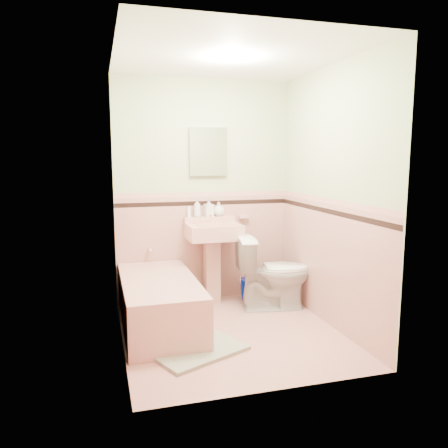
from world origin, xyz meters
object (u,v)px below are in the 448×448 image
object	(u,v)px
bathtub	(159,304)
bucket	(251,289)
shoe	(203,342)
medicine_cabinet	(208,152)
soap_bottle_right	(219,209)
toilet	(273,272)
sink	(213,264)
soap_bottle_left	(197,208)
soap_bottle_mid	(209,207)

from	to	relation	value
bathtub	bucket	distance (m)	1.26
bathtub	bucket	bearing A→B (deg)	25.77
bathtub	shoe	distance (m)	0.70
medicine_cabinet	soap_bottle_right	distance (m)	0.66
toilet	sink	bearing A→B (deg)	70.08
soap_bottle_left	soap_bottle_mid	distance (m)	0.14
soap_bottle_left	toilet	bearing A→B (deg)	-34.13
soap_bottle_right	shoe	xyz separation A→B (m)	(-0.50, -1.33, -0.99)
soap_bottle_left	shoe	distance (m)	1.69
bathtub	soap_bottle_mid	distance (m)	1.30
soap_bottle_left	soap_bottle_mid	world-z (taller)	soap_bottle_mid
bucket	shoe	world-z (taller)	bucket
soap_bottle_left	shoe	xyz separation A→B (m)	(-0.25, -1.33, -1.01)
medicine_cabinet	soap_bottle_left	xyz separation A→B (m)	(-0.14, -0.03, -0.63)
bathtub	toilet	bearing A→B (deg)	9.50
soap_bottle_left	soap_bottle_right	size ratio (longest dim) A/B	1.28
soap_bottle_right	toilet	distance (m)	0.95
soap_bottle_left	bucket	distance (m)	1.13
medicine_cabinet	soap_bottle_mid	size ratio (longest dim) A/B	2.58
soap_bottle_left	shoe	size ratio (longest dim) A/B	1.39
bathtub	soap_bottle_right	distance (m)	1.35
soap_bottle_right	toilet	bearing A→B (deg)	-45.86
bathtub	soap_bottle_mid	bearing A→B (deg)	46.42
sink	soap_bottle_mid	distance (m)	0.65
sink	soap_bottle_right	xyz separation A→B (m)	(0.11, 0.18, 0.60)
soap_bottle_right	toilet	size ratio (longest dim) A/B	0.20
toilet	bucket	bearing A→B (deg)	31.78
sink	medicine_cabinet	xyz separation A→B (m)	(0.00, 0.21, 1.25)
soap_bottle_mid	bucket	xyz separation A→B (m)	(0.45, -0.17, -0.95)
bathtub	sink	bearing A→B (deg)	37.93
soap_bottle_right	bathtub	bearing A→B (deg)	-138.09
sink	soap_bottle_mid	world-z (taller)	soap_bottle_mid
soap_bottle_left	bucket	bearing A→B (deg)	-15.70
soap_bottle_right	medicine_cabinet	bearing A→B (deg)	164.86
soap_bottle_left	medicine_cabinet	bearing A→B (deg)	12.08
soap_bottle_mid	shoe	xyz separation A→B (m)	(-0.39, -1.33, -1.02)
soap_bottle_left	sink	bearing A→B (deg)	-52.10
sink	bucket	xyz separation A→B (m)	(0.45, 0.01, -0.33)
toilet	shoe	bearing A→B (deg)	138.33
bathtub	soap_bottle_right	bearing A→B (deg)	41.91
soap_bottle_left	shoe	world-z (taller)	soap_bottle_left
sink	medicine_cabinet	size ratio (longest dim) A/B	1.70
medicine_cabinet	soap_bottle_mid	xyz separation A→B (m)	(-0.00, -0.03, -0.62)
bathtub	medicine_cabinet	size ratio (longest dim) A/B	2.80
sink	toilet	bearing A→B (deg)	-28.12
toilet	bucket	distance (m)	0.45
soap_bottle_mid	sink	bearing A→B (deg)	-88.59
sink	soap_bottle_left	world-z (taller)	soap_bottle_left
shoe	soap_bottle_mid	bearing A→B (deg)	50.69
bathtub	soap_bottle_left	world-z (taller)	soap_bottle_left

